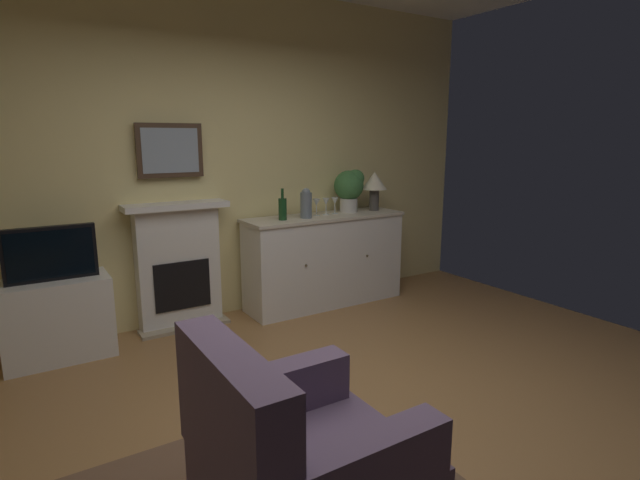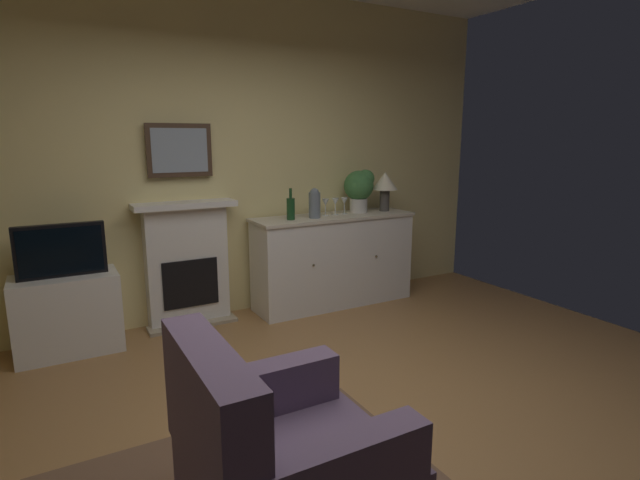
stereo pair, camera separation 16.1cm
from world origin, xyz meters
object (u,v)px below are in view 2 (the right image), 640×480
wine_bottle (291,208)px  wine_glass_left (325,203)px  table_lamp (385,184)px  potted_plant_small (360,187)px  sideboard_cabinet (333,260)px  wine_glass_center (335,202)px  vase_decorative (315,203)px  tv_cabinet (68,314)px  framed_picture (180,150)px  fireplace_unit (187,264)px  armchair (280,463)px  wine_glass_right (344,202)px  tv_set (61,250)px

wine_bottle → wine_glass_left: bearing=8.0°
table_lamp → potted_plant_small: size_ratio=0.93×
sideboard_cabinet → potted_plant_small: bearing=7.8°
wine_glass_center → vase_decorative: 0.28m
wine_glass_left → tv_cabinet: 2.40m
framed_picture → table_lamp: 2.05m
fireplace_unit → wine_glass_center: fireplace_unit is taller
framed_picture → fireplace_unit: bearing=-90.0°
fireplace_unit → table_lamp: 2.11m
table_lamp → wine_glass_left: 0.71m
armchair → potted_plant_small: bearing=50.9°
vase_decorative → potted_plant_small: potted_plant_small is taller
table_lamp → wine_glass_center: (-0.58, 0.02, -0.16)m
vase_decorative → armchair: vase_decorative is taller
wine_glass_center → wine_glass_right: 0.11m
framed_picture → sideboard_cabinet: size_ratio=0.34×
framed_picture → wine_glass_left: 1.43m
tv_cabinet → potted_plant_small: size_ratio=1.74×
framed_picture → tv_set: size_ratio=0.89×
wine_glass_right → vase_decorative: (-0.38, -0.08, 0.02)m
fireplace_unit → wine_glass_center: size_ratio=6.67×
wine_bottle → potted_plant_small: size_ratio=0.67×
sideboard_cabinet → wine_bottle: bearing=-176.1°
wine_glass_left → tv_cabinet: bearing=-179.8°
tv_cabinet → wine_glass_center: bearing=0.2°
framed_picture → tv_cabinet: framed_picture is taller
table_lamp → armchair: 3.52m
wine_glass_left → armchair: size_ratio=0.18×
fireplace_unit → potted_plant_small: (1.73, -0.13, 0.61)m
wine_glass_right → tv_cabinet: wine_glass_right is taller
fireplace_unit → wine_glass_right: fireplace_unit is taller
wine_bottle → potted_plant_small: bearing=5.5°
wine_glass_left → potted_plant_small: 0.43m
fireplace_unit → vase_decorative: bearing=-11.1°
wine_glass_center → armchair: size_ratio=0.18×
vase_decorative → potted_plant_small: bearing=9.5°
framed_picture → wine_bottle: (0.92, -0.26, -0.53)m
table_lamp → tv_set: size_ratio=0.65×
wine_bottle → armchair: (-1.26, -2.47, -0.62)m
potted_plant_small → wine_glass_center: bearing=-175.7°
wine_glass_center → tv_set: (-2.41, -0.03, -0.21)m
fireplace_unit → framed_picture: size_ratio=2.00×
wine_glass_center → tv_cabinet: (-2.41, -0.01, -0.71)m
tv_cabinet → potted_plant_small: 2.83m
sideboard_cabinet → wine_bottle: size_ratio=5.62×
framed_picture → sideboard_cabinet: (1.40, -0.22, -1.08)m
fireplace_unit → framed_picture: 0.99m
wine_glass_right → potted_plant_small: size_ratio=0.38×
wine_glass_right → wine_bottle: bearing=-174.1°
fireplace_unit → wine_glass_center: 1.51m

